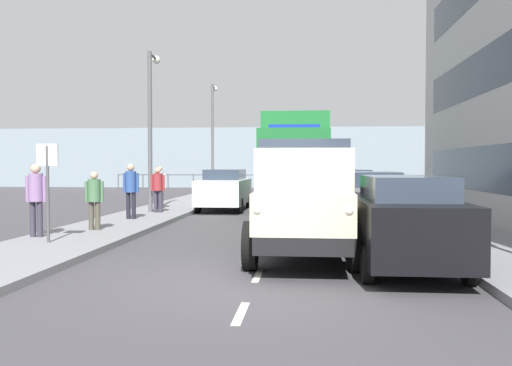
# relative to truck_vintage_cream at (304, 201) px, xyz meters

# --- Properties ---
(ground_plane) EXTENTS (80.00, 80.00, 0.00)m
(ground_plane) POSITION_rel_truck_vintage_cream_xyz_m (0.78, -9.77, -1.18)
(ground_plane) COLOR #423F44
(sidewalk_left) EXTENTS (2.61, 42.67, 0.15)m
(sidewalk_left) POSITION_rel_truck_vintage_cream_xyz_m (-4.10, -9.77, -1.10)
(sidewalk_left) COLOR gray
(sidewalk_left) RESTS_ON ground_plane
(sidewalk_right) EXTENTS (2.61, 42.67, 0.15)m
(sidewalk_right) POSITION_rel_truck_vintage_cream_xyz_m (5.66, -9.77, -1.10)
(sidewalk_right) COLOR gray
(sidewalk_right) RESTS_ON ground_plane
(road_centreline_markings) EXTENTS (0.12, 38.60, 0.01)m
(road_centreline_markings) POSITION_rel_truck_vintage_cream_xyz_m (0.78, -9.06, -1.17)
(road_centreline_markings) COLOR silver
(road_centreline_markings) RESTS_ON ground_plane
(sea_horizon) EXTENTS (80.00, 0.80, 5.00)m
(sea_horizon) POSITION_rel_truck_vintage_cream_xyz_m (0.78, -34.10, 1.32)
(sea_horizon) COLOR #84939E
(sea_horizon) RESTS_ON ground_plane
(seawall_railing) EXTENTS (28.08, 0.08, 1.20)m
(seawall_railing) POSITION_rel_truck_vintage_cream_xyz_m (0.78, -30.50, -0.26)
(seawall_railing) COLOR #4C5156
(seawall_railing) RESTS_ON ground_plane
(truck_vintage_cream) EXTENTS (2.17, 5.64, 2.43)m
(truck_vintage_cream) POSITION_rel_truck_vintage_cream_xyz_m (0.00, 0.00, 0.00)
(truck_vintage_cream) COLOR black
(truck_vintage_cream) RESTS_ON ground_plane
(lorry_cargo_green) EXTENTS (2.58, 8.20, 3.87)m
(lorry_cargo_green) POSITION_rel_truck_vintage_cream_xyz_m (0.39, -10.48, 0.90)
(lorry_cargo_green) COLOR #1E7033
(lorry_cargo_green) RESTS_ON ground_plane
(car_black_kerbside_near) EXTENTS (1.79, 4.55, 1.72)m
(car_black_kerbside_near) POSITION_rel_truck_vintage_cream_xyz_m (-1.84, 0.88, -0.28)
(car_black_kerbside_near) COLOR black
(car_black_kerbside_near) RESTS_ON ground_plane
(car_grey_kerbside_1) EXTENTS (1.93, 4.46, 1.72)m
(car_grey_kerbside_1) POSITION_rel_truck_vintage_cream_xyz_m (-1.84, -4.94, -0.28)
(car_grey_kerbside_1) COLOR slate
(car_grey_kerbside_1) RESTS_ON ground_plane
(car_silver_kerbside_2) EXTENTS (1.80, 3.99, 1.72)m
(car_silver_kerbside_2) POSITION_rel_truck_vintage_cream_xyz_m (-1.84, -11.34, -0.28)
(car_silver_kerbside_2) COLOR #B7BABF
(car_silver_kerbside_2) RESTS_ON ground_plane
(car_white_oppositeside_0) EXTENTS (1.88, 4.61, 1.72)m
(car_white_oppositeside_0) POSITION_rel_truck_vintage_cream_xyz_m (3.41, -11.54, -0.28)
(car_white_oppositeside_0) COLOR white
(car_white_oppositeside_0) RESTS_ON ground_plane
(pedestrian_couple_a) EXTENTS (0.53, 0.34, 1.80)m
(pedestrian_couple_a) POSITION_rel_truck_vintage_cream_xyz_m (6.57, -1.63, 0.03)
(pedestrian_couple_a) COLOR #383342
(pedestrian_couple_a) RESTS_ON sidewalk_right
(pedestrian_with_bag) EXTENTS (0.53, 0.34, 1.59)m
(pedestrian_with_bag) POSITION_rel_truck_vintage_cream_xyz_m (5.70, -3.14, -0.10)
(pedestrian_with_bag) COLOR #4C473D
(pedestrian_with_bag) RESTS_ON sidewalk_right
(pedestrian_near_railing) EXTENTS (0.53, 0.34, 1.80)m
(pedestrian_near_railing) POSITION_rel_truck_vintage_cream_xyz_m (5.68, -6.17, 0.04)
(pedestrian_near_railing) COLOR black
(pedestrian_near_railing) RESTS_ON sidewalk_right
(pedestrian_by_lamp) EXTENTS (0.53, 0.34, 1.67)m
(pedestrian_by_lamp) POSITION_rel_truck_vintage_cream_xyz_m (5.47, -8.63, -0.05)
(pedestrian_by_lamp) COLOR #383342
(pedestrian_by_lamp) RESTS_ON sidewalk_right
(pedestrian_in_dark_coat) EXTENTS (0.53, 0.34, 1.71)m
(pedestrian_in_dark_coat) POSITION_rel_truck_vintage_cream_xyz_m (5.92, -10.48, -0.02)
(pedestrian_in_dark_coat) COLOR #383342
(pedestrian_in_dark_coat) RESTS_ON sidewalk_right
(lamp_post_promenade) EXTENTS (0.32, 1.14, 6.01)m
(lamp_post_promenade) POSITION_rel_truck_vintage_cream_xyz_m (5.81, -9.00, 2.58)
(lamp_post_promenade) COLOR #59595B
(lamp_post_promenade) RESTS_ON sidewalk_right
(lamp_post_far) EXTENTS (0.32, 1.14, 6.65)m
(lamp_post_far) POSITION_rel_truck_vintage_cream_xyz_m (5.71, -21.82, 2.92)
(lamp_post_far) COLOR #59595B
(lamp_post_far) RESTS_ON sidewalk_right
(street_sign) EXTENTS (0.50, 0.07, 2.25)m
(street_sign) POSITION_rel_truck_vintage_cream_xyz_m (5.83, -0.74, 0.50)
(street_sign) COLOR #4C4C4C
(street_sign) RESTS_ON sidewalk_right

